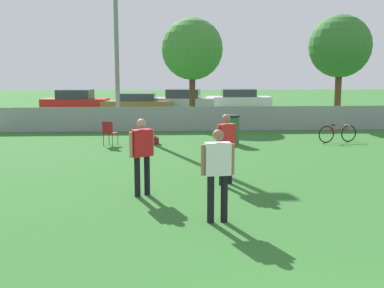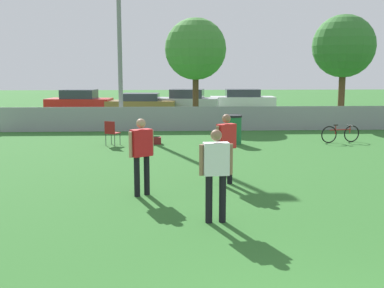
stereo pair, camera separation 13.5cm
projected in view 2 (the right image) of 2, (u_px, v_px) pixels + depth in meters
The scene contains 15 objects.
fence_backline at pixel (208, 119), 21.74m from camera, with size 18.62×0.07×1.21m.
light_pole at pixel (119, 2), 21.52m from camera, with size 0.90×0.36×9.89m.
tree_near_pole at pixel (196, 49), 25.15m from camera, with size 3.22×3.22×5.42m.
tree_far_right at pixel (344, 47), 23.49m from camera, with size 3.05×3.05×5.41m.
player_thrower_red at pixel (141, 151), 10.56m from camera, with size 0.53×0.44×1.72m.
player_receiver_white at pixel (216, 168), 8.69m from camera, with size 0.62×0.27×1.72m.
player_defender_red at pixel (226, 143), 11.58m from camera, with size 0.53×0.44×1.72m.
folding_chair_sideline at pixel (112, 131), 17.55m from camera, with size 0.57×0.57×0.91m.
bicycle_sideline at pixel (340, 134), 18.30m from camera, with size 1.59×0.49×0.70m.
trash_bin at pixel (234, 129), 17.97m from camera, with size 0.60×0.60×1.08m.
gear_bag_sideline at pixel (153, 140), 17.99m from camera, with size 0.58×0.32×0.29m.
parked_car_red at pixel (79, 102), 30.05m from camera, with size 4.11×2.18×1.50m.
parked_car_tan at pixel (141, 103), 29.91m from camera, with size 4.35×2.00×1.28m.
parked_car_silver at pixel (187, 101), 30.67m from camera, with size 4.20×2.43×1.50m.
parked_car_white at pixel (242, 100), 33.01m from camera, with size 4.43×1.87×1.40m.
Camera 2 is at (-1.76, -3.59, 2.80)m, focal length 45.00 mm.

